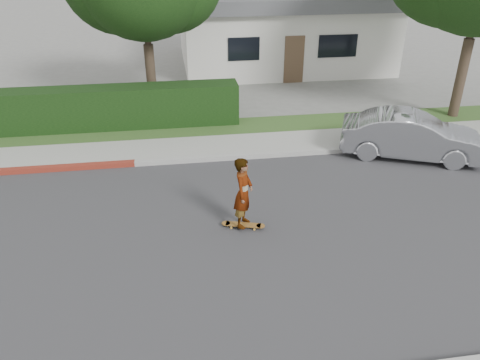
{
  "coord_description": "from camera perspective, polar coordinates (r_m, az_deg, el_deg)",
  "views": [
    {
      "loc": [
        2.21,
        -8.64,
        6.02
      ],
      "look_at": [
        3.65,
        0.84,
        1.0
      ],
      "focal_mm": 35.0,
      "sensor_mm": 36.0,
      "label": 1
    }
  ],
  "objects": [
    {
      "name": "sidewalk_far",
      "position": [
        15.05,
        -16.34,
        3.13
      ],
      "size": [
        60.0,
        1.6,
        0.12
      ],
      "primitive_type": "cube",
      "color": "gray",
      "rests_on": "ground"
    },
    {
      "name": "planting_strip",
      "position": [
        16.51,
        -15.76,
        5.37
      ],
      "size": [
        60.0,
        1.6,
        0.1
      ],
      "primitive_type": "cube",
      "color": "#2D4C1E",
      "rests_on": "ground"
    },
    {
      "name": "hedge",
      "position": [
        17.49,
        -25.7,
        7.34
      ],
      "size": [
        15.0,
        1.0,
        1.5
      ],
      "primitive_type": "cube",
      "color": "black",
      "rests_on": "ground"
    },
    {
      "name": "skateboard",
      "position": [
        10.86,
        0.4,
        -5.48
      ],
      "size": [
        1.02,
        0.47,
        0.09
      ],
      "rotation": [
        0.0,
        0.0,
        -0.28
      ],
      "color": "gold",
      "rests_on": "ground"
    },
    {
      "name": "skateboarder",
      "position": [
        10.42,
        0.41,
        -1.55
      ],
      "size": [
        0.62,
        0.72,
        1.68
      ],
      "primitive_type": "imported",
      "rotation": [
        0.0,
        0.0,
        1.13
      ],
      "color": "white",
      "rests_on": "skateboard"
    },
    {
      "name": "car_silver",
      "position": [
        15.02,
        20.2,
        5.08
      ],
      "size": [
        4.39,
        2.94,
        1.37
      ],
      "primitive_type": "imported",
      "rotation": [
        0.0,
        0.0,
        1.18
      ],
      "color": "#AAACB1",
      "rests_on": "ground"
    },
    {
      "name": "ground",
      "position": [
        10.76,
        -19.06,
        -8.15
      ],
      "size": [
        120.0,
        120.0,
        0.0
      ],
      "primitive_type": "plane",
      "color": "slate",
      "rests_on": "ground"
    },
    {
      "name": "curb_far",
      "position": [
        14.23,
        -16.72,
        1.7
      ],
      "size": [
        60.0,
        0.2,
        0.15
      ],
      "primitive_type": "cube",
      "color": "#9E9E99",
      "rests_on": "ground"
    },
    {
      "name": "house",
      "position": [
        25.61,
        4.82,
        18.73
      ],
      "size": [
        10.6,
        8.6,
        4.3
      ],
      "color": "beige",
      "rests_on": "ground"
    },
    {
      "name": "road",
      "position": [
        10.76,
        -19.06,
        -8.13
      ],
      "size": [
        60.0,
        8.0,
        0.01
      ],
      "primitive_type": "cube",
      "color": "#2D2D30",
      "rests_on": "ground"
    }
  ]
}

